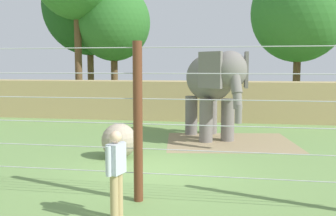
% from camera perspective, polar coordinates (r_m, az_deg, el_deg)
% --- Properties ---
extents(ground_plane, '(120.00, 120.00, 0.00)m').
position_cam_1_polar(ground_plane, '(10.82, -1.44, -8.98)').
color(ground_plane, '#6B8E4C').
extents(dirt_patch, '(5.16, 4.46, 0.01)m').
position_cam_1_polar(dirt_patch, '(14.73, 9.10, -4.95)').
color(dirt_patch, '#937F5B').
rests_on(dirt_patch, ground).
extents(embankment_wall, '(36.00, 1.80, 2.03)m').
position_cam_1_polar(embankment_wall, '(20.47, 4.07, 1.10)').
color(embankment_wall, tan).
rests_on(embankment_wall, ground).
extents(elephant, '(3.00, 4.17, 3.36)m').
position_cam_1_polar(elephant, '(14.98, 6.57, 3.83)').
color(elephant, slate).
rests_on(elephant, ground).
extents(enrichment_ball, '(1.08, 1.08, 1.08)m').
position_cam_1_polar(enrichment_ball, '(12.08, -7.20, -4.79)').
color(enrichment_ball, gray).
rests_on(enrichment_ball, ground).
extents(cable_fence, '(10.17, 0.20, 3.34)m').
position_cam_1_polar(cable_fence, '(8.05, -4.82, -2.03)').
color(cable_fence, brown).
rests_on(cable_fence, ground).
extents(zookeeper, '(0.31, 0.59, 1.67)m').
position_cam_1_polar(zookeeper, '(7.22, -7.62, -9.18)').
color(zookeeper, tan).
rests_on(zookeeper, ground).
extents(tree_left_of_centre, '(5.65, 5.65, 8.99)m').
position_cam_1_polar(tree_left_of_centre, '(25.03, 18.68, 13.16)').
color(tree_left_of_centre, brown).
rests_on(tree_left_of_centre, ground).
extents(tree_right_of_centre, '(6.39, 6.39, 10.29)m').
position_cam_1_polar(tree_right_of_centre, '(28.24, -11.48, 14.40)').
color(tree_right_of_centre, brown).
rests_on(tree_right_of_centre, ground).
extents(tree_far_right, '(4.69, 4.69, 8.06)m').
position_cam_1_polar(tree_far_right, '(25.66, -8.00, 12.29)').
color(tree_far_right, brown).
rests_on(tree_far_right, ground).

